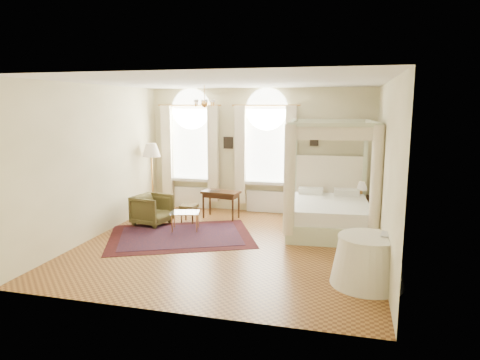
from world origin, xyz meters
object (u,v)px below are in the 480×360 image
(nightstand, at_px, (362,208))
(stool, at_px, (189,208))
(armchair, at_px, (152,210))
(side_table, at_px, (368,261))
(coffee_table, at_px, (185,214))
(canopy_bed, at_px, (329,207))
(floor_lamp, at_px, (151,154))
(writing_desk, at_px, (221,195))

(nightstand, relative_size, stool, 1.40)
(nightstand, height_order, stool, nightstand)
(armchair, height_order, side_table, side_table)
(coffee_table, relative_size, side_table, 0.63)
(canopy_bed, bearing_deg, stool, -179.22)
(canopy_bed, height_order, floor_lamp, canopy_bed)
(armchair, xyz_separation_m, coffee_table, (0.96, -0.28, 0.03))
(stool, relative_size, side_table, 0.37)
(canopy_bed, height_order, coffee_table, canopy_bed)
(nightstand, bearing_deg, coffee_table, -154.01)
(coffee_table, bearing_deg, side_table, -27.70)
(writing_desk, relative_size, floor_lamp, 0.54)
(writing_desk, height_order, floor_lamp, floor_lamp)
(canopy_bed, xyz_separation_m, stool, (-3.39, -0.05, -0.21))
(armchair, height_order, coffee_table, armchair)
(writing_desk, bearing_deg, canopy_bed, -10.85)
(armchair, bearing_deg, floor_lamp, 36.06)
(nightstand, relative_size, side_table, 0.52)
(writing_desk, relative_size, stool, 2.28)
(writing_desk, bearing_deg, stool, -138.99)
(canopy_bed, height_order, side_table, canopy_bed)
(stool, bearing_deg, writing_desk, 41.01)
(canopy_bed, height_order, armchair, canopy_bed)
(floor_lamp, bearing_deg, canopy_bed, -7.16)
(nightstand, distance_m, writing_desk, 3.56)
(side_table, bearing_deg, writing_desk, 136.20)
(armchair, relative_size, floor_lamp, 0.43)
(side_table, bearing_deg, canopy_bed, 104.88)
(coffee_table, bearing_deg, floor_lamp, 137.54)
(canopy_bed, height_order, nightstand, canopy_bed)
(stool, relative_size, coffee_table, 0.59)
(nightstand, xyz_separation_m, writing_desk, (-3.48, -0.67, 0.29))
(stool, xyz_separation_m, armchair, (-0.79, -0.41, -0.00))
(coffee_table, height_order, side_table, side_table)
(stool, xyz_separation_m, coffee_table, (0.17, -0.69, 0.03))
(armchair, height_order, floor_lamp, floor_lamp)
(canopy_bed, xyz_separation_m, coffee_table, (-3.21, -0.73, -0.18))
(nightstand, bearing_deg, side_table, -90.00)
(writing_desk, relative_size, side_table, 0.85)
(armchair, relative_size, side_table, 0.68)
(armchair, bearing_deg, coffee_table, -95.00)
(coffee_table, height_order, floor_lamp, floor_lamp)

